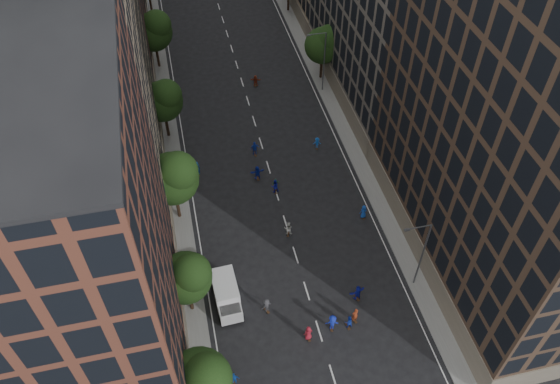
# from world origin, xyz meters

# --- Properties ---
(ground) EXTENTS (240.00, 240.00, 0.00)m
(ground) POSITION_xyz_m (0.00, 40.00, 0.00)
(ground) COLOR black
(ground) RESTS_ON ground
(sidewalk_left) EXTENTS (4.00, 105.00, 0.15)m
(sidewalk_left) POSITION_xyz_m (-12.00, 47.50, 0.07)
(sidewalk_left) COLOR slate
(sidewalk_left) RESTS_ON ground
(sidewalk_right) EXTENTS (4.00, 105.00, 0.15)m
(sidewalk_right) POSITION_xyz_m (12.00, 47.50, 0.07)
(sidewalk_right) COLOR slate
(sidewalk_right) RESTS_ON ground
(bldg_left_a) EXTENTS (14.00, 22.00, 30.00)m
(bldg_left_a) POSITION_xyz_m (-19.00, 11.00, 15.00)
(bldg_left_a) COLOR brown
(bldg_left_a) RESTS_ON ground
(bldg_left_b) EXTENTS (14.00, 26.00, 34.00)m
(bldg_left_b) POSITION_xyz_m (-19.00, 35.00, 17.00)
(bldg_left_b) COLOR #947E61
(bldg_left_b) RESTS_ON ground
(bldg_right_a) EXTENTS (14.00, 30.00, 36.00)m
(bldg_right_a) POSITION_xyz_m (19.00, 15.00, 18.00)
(bldg_right_a) COLOR #433024
(bldg_right_a) RESTS_ON ground
(tree_left_0) EXTENTS (5.20, 5.20, 8.83)m
(tree_left_0) POSITION_xyz_m (-11.01, 3.85, 5.96)
(tree_left_0) COLOR black
(tree_left_0) RESTS_ON ground
(tree_left_1) EXTENTS (4.80, 4.80, 8.21)m
(tree_left_1) POSITION_xyz_m (-11.02, 13.86, 5.55)
(tree_left_1) COLOR black
(tree_left_1) RESTS_ON ground
(tree_left_2) EXTENTS (5.60, 5.60, 9.45)m
(tree_left_2) POSITION_xyz_m (-10.99, 25.83, 6.36)
(tree_left_2) COLOR black
(tree_left_2) RESTS_ON ground
(tree_left_3) EXTENTS (5.00, 5.00, 8.58)m
(tree_left_3) POSITION_xyz_m (-11.02, 39.85, 5.82)
(tree_left_3) COLOR black
(tree_left_3) RESTS_ON ground
(tree_left_4) EXTENTS (5.40, 5.40, 9.08)m
(tree_left_4) POSITION_xyz_m (-11.00, 55.84, 6.10)
(tree_left_4) COLOR black
(tree_left_4) RESTS_ON ground
(tree_right_a) EXTENTS (5.00, 5.00, 8.39)m
(tree_right_a) POSITION_xyz_m (11.38, 47.85, 5.63)
(tree_right_a) COLOR black
(tree_right_a) RESTS_ON ground
(streetlamp_near) EXTENTS (2.64, 0.22, 9.06)m
(streetlamp_near) POSITION_xyz_m (10.37, 12.00, 5.17)
(streetlamp_near) COLOR #595B60
(streetlamp_near) RESTS_ON ground
(streetlamp_far) EXTENTS (2.64, 0.22, 9.06)m
(streetlamp_far) POSITION_xyz_m (10.37, 45.00, 5.17)
(streetlamp_far) COLOR #595B60
(streetlamp_far) RESTS_ON ground
(cargo_van) EXTENTS (2.55, 5.12, 2.68)m
(cargo_van) POSITION_xyz_m (-7.80, 13.92, 1.41)
(cargo_van) COLOR silver
(cargo_van) RESTS_ON ground
(skater_2) EXTENTS (0.82, 0.67, 1.60)m
(skater_2) POSITION_xyz_m (2.75, 8.87, 0.80)
(skater_2) COLOR navy
(skater_2) RESTS_ON ground
(skater_3) EXTENTS (1.33, 0.93, 1.87)m
(skater_3) POSITION_xyz_m (1.22, 9.05, 0.94)
(skater_3) COLOR #1629B9
(skater_3) RESTS_ON ground
(skater_4) EXTENTS (0.98, 0.63, 1.55)m
(skater_4) POSITION_xyz_m (-8.46, 5.86, 0.77)
(skater_4) COLOR #154AAD
(skater_4) RESTS_ON ground
(skater_5) EXTENTS (1.76, 0.93, 1.81)m
(skater_5) POSITION_xyz_m (4.54, 11.62, 0.90)
(skater_5) COLOR #121896
(skater_5) RESTS_ON ground
(skater_6) EXTENTS (0.93, 0.68, 1.75)m
(skater_6) POSITION_xyz_m (-1.18, 8.54, 0.87)
(skater_6) COLOR #A61B2B
(skater_6) RESTS_ON ground
(skater_7) EXTENTS (0.75, 0.58, 1.80)m
(skater_7) POSITION_xyz_m (3.54, 9.37, 0.90)
(skater_7) COLOR #9E381A
(skater_7) RESTS_ON ground
(skater_8) EXTENTS (1.06, 0.94, 1.81)m
(skater_8) POSITION_xyz_m (-0.10, 20.90, 0.90)
(skater_8) COLOR silver
(skater_8) RESTS_ON ground
(skater_9) EXTENTS (1.26, 1.01, 1.70)m
(skater_9) POSITION_xyz_m (-4.31, 12.22, 0.85)
(skater_9) COLOR #3C3B40
(skater_9) RESTS_ON ground
(skater_10) EXTENTS (0.93, 0.48, 1.51)m
(skater_10) POSITION_xyz_m (0.08, 27.82, 0.76)
(skater_10) COLOR #1F682D
(skater_10) RESTS_ON ground
(skater_11) EXTENTS (1.72, 0.67, 1.82)m
(skater_11) POSITION_xyz_m (-1.64, 29.92, 0.91)
(skater_11) COLOR #13249C
(skater_11) RESTS_ON ground
(skater_12) EXTENTS (0.89, 0.63, 1.72)m
(skater_12) POSITION_xyz_m (8.50, 21.42, 0.86)
(skater_12) COLOR #133FA0
(skater_12) RESTS_ON ground
(skater_13) EXTENTS (0.77, 0.58, 1.93)m
(skater_13) POSITION_xyz_m (-8.44, 32.22, 0.96)
(skater_13) COLOR #154FAC
(skater_13) RESTS_ON ground
(skater_14) EXTENTS (0.89, 0.70, 1.78)m
(skater_14) POSITION_xyz_m (-0.12, 27.34, 0.89)
(skater_14) COLOR #141BAA
(skater_14) RESTS_ON ground
(skater_15) EXTENTS (1.09, 0.76, 1.53)m
(skater_15) POSITION_xyz_m (6.63, 33.58, 0.77)
(skater_15) COLOR blue
(skater_15) RESTS_ON ground
(skater_16) EXTENTS (1.19, 0.60, 1.95)m
(skater_16) POSITION_xyz_m (-1.14, 34.08, 0.97)
(skater_16) COLOR #1533B2
(skater_16) RESTS_ON ground
(skater_17) EXTENTS (1.58, 0.88, 1.62)m
(skater_17) POSITION_xyz_m (1.73, 48.20, 0.81)
(skater_17) COLOR maroon
(skater_17) RESTS_ON ground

